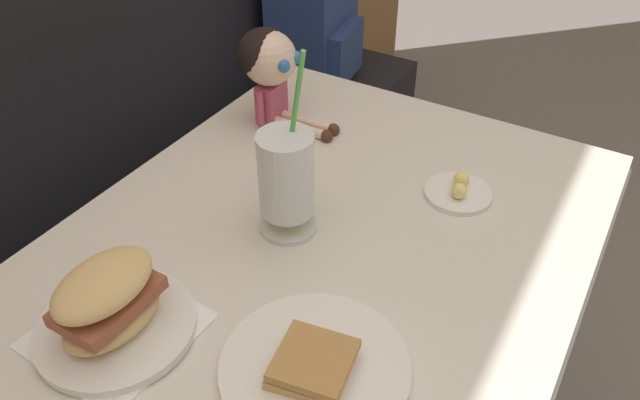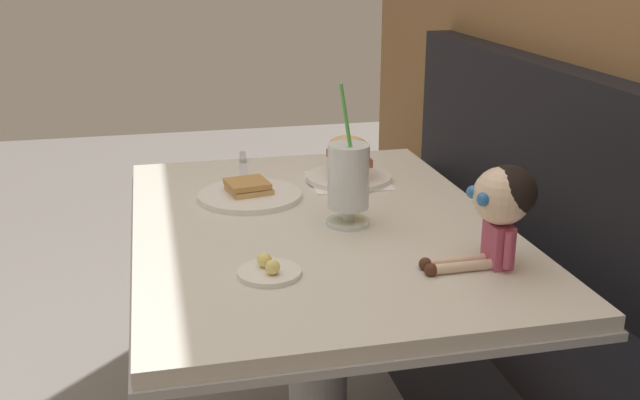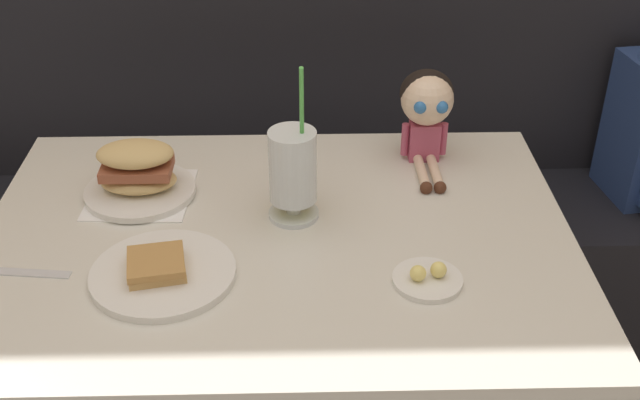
% 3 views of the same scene
% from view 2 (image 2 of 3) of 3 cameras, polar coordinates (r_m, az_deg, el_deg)
% --- Properties ---
extents(booth_bench, '(2.60, 0.48, 1.00)m').
position_cam_2_polar(booth_bench, '(2.08, 17.35, -10.94)').
color(booth_bench, black).
rests_on(booth_bench, ground).
extents(diner_table, '(1.11, 0.81, 0.74)m').
position_cam_2_polar(diner_table, '(1.76, -0.17, -7.65)').
color(diner_table, silver).
rests_on(diner_table, ground).
extents(toast_plate, '(0.25, 0.25, 0.04)m').
position_cam_2_polar(toast_plate, '(1.83, -5.33, 0.46)').
color(toast_plate, white).
rests_on(toast_plate, diner_table).
extents(milkshake_glass, '(0.10, 0.10, 0.32)m').
position_cam_2_polar(milkshake_glass, '(1.63, 2.15, 1.47)').
color(milkshake_glass, silver).
rests_on(milkshake_glass, diner_table).
extents(sandwich_plate, '(0.22, 0.22, 0.12)m').
position_cam_2_polar(sandwich_plate, '(1.95, 2.19, 2.73)').
color(sandwich_plate, white).
rests_on(sandwich_plate, diner_table).
extents(butter_saucer, '(0.12, 0.12, 0.04)m').
position_cam_2_polar(butter_saucer, '(1.41, -3.84, -5.33)').
color(butter_saucer, white).
rests_on(butter_saucer, diner_table).
extents(butter_knife, '(0.24, 0.05, 0.01)m').
position_cam_2_polar(butter_knife, '(2.14, -5.81, 2.94)').
color(butter_knife, silver).
rests_on(butter_knife, diner_table).
extents(seated_doll, '(0.11, 0.22, 0.20)m').
position_cam_2_polar(seated_doll, '(1.45, 13.50, -0.11)').
color(seated_doll, '#B74C6B').
rests_on(seated_doll, diner_table).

